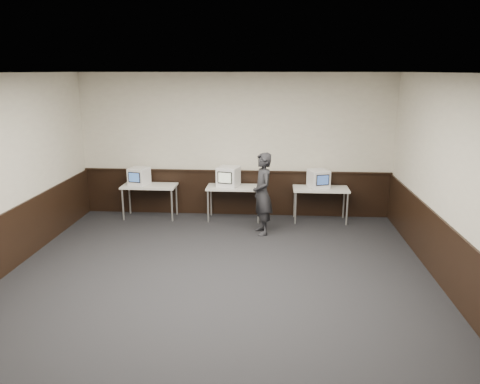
# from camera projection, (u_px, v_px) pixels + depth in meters

# --- Properties ---
(floor) EXTENTS (8.00, 8.00, 0.00)m
(floor) POSITION_uv_depth(u_px,v_px,m) (214.00, 292.00, 7.02)
(floor) COLOR black
(floor) RESTS_ON ground
(ceiling) EXTENTS (8.00, 8.00, 0.00)m
(ceiling) POSITION_uv_depth(u_px,v_px,m) (211.00, 73.00, 6.21)
(ceiling) COLOR white
(ceiling) RESTS_ON back_wall
(back_wall) EXTENTS (7.00, 0.00, 7.00)m
(back_wall) POSITION_uv_depth(u_px,v_px,m) (235.00, 146.00, 10.48)
(back_wall) COLOR beige
(back_wall) RESTS_ON ground
(front_wall) EXTENTS (7.00, 0.00, 7.00)m
(front_wall) POSITION_uv_depth(u_px,v_px,m) (126.00, 356.00, 2.76)
(front_wall) COLOR beige
(front_wall) RESTS_ON ground
(right_wall) EXTENTS (0.00, 8.00, 8.00)m
(right_wall) POSITION_uv_depth(u_px,v_px,m) (467.00, 194.00, 6.38)
(right_wall) COLOR beige
(right_wall) RESTS_ON ground
(wainscot_back) EXTENTS (6.98, 0.04, 1.00)m
(wainscot_back) POSITION_uv_depth(u_px,v_px,m) (235.00, 193.00, 10.74)
(wainscot_back) COLOR black
(wainscot_back) RESTS_ON back_wall
(wainscot_right) EXTENTS (0.04, 7.98, 1.00)m
(wainscot_right) POSITION_uv_depth(u_px,v_px,m) (456.00, 268.00, 6.65)
(wainscot_right) COLOR black
(wainscot_right) RESTS_ON right_wall
(wainscot_rail) EXTENTS (6.98, 0.06, 0.04)m
(wainscot_rail) POSITION_uv_depth(u_px,v_px,m) (235.00, 171.00, 10.59)
(wainscot_rail) COLOR black
(wainscot_rail) RESTS_ON wainscot_back
(desk_left) EXTENTS (1.20, 0.60, 0.75)m
(desk_left) POSITION_uv_depth(u_px,v_px,m) (150.00, 188.00, 10.46)
(desk_left) COLOR silver
(desk_left) RESTS_ON ground
(desk_center) EXTENTS (1.20, 0.60, 0.75)m
(desk_center) POSITION_uv_depth(u_px,v_px,m) (234.00, 190.00, 10.33)
(desk_center) COLOR silver
(desk_center) RESTS_ON ground
(desk_right) EXTENTS (1.20, 0.60, 0.75)m
(desk_right) POSITION_uv_depth(u_px,v_px,m) (321.00, 191.00, 10.19)
(desk_right) COLOR silver
(desk_right) RESTS_ON ground
(emac_left) EXTENTS (0.48, 0.49, 0.39)m
(emac_left) POSITION_uv_depth(u_px,v_px,m) (139.00, 176.00, 10.42)
(emac_left) COLOR white
(emac_left) RESTS_ON desk_left
(emac_center) EXTENTS (0.53, 0.55, 0.44)m
(emac_center) POSITION_uv_depth(u_px,v_px,m) (228.00, 177.00, 10.29)
(emac_center) COLOR white
(emac_center) RESTS_ON desk_center
(emac_right) EXTENTS (0.51, 0.52, 0.39)m
(emac_right) POSITION_uv_depth(u_px,v_px,m) (319.00, 179.00, 10.16)
(emac_right) COLOR white
(emac_right) RESTS_ON desk_right
(person) EXTENTS (0.56, 0.70, 1.67)m
(person) POSITION_uv_depth(u_px,v_px,m) (262.00, 194.00, 9.37)
(person) COLOR black
(person) RESTS_ON ground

